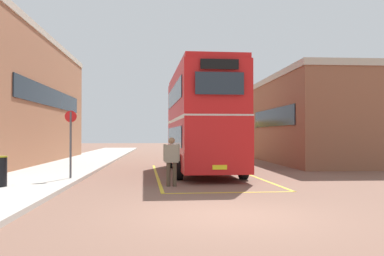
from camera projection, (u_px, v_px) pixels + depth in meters
The scene contains 8 objects.
ground_plane at pixel (188, 167), 23.98m from camera, with size 135.60×135.60×0.00m, color brown.
sidewalk_left at pixel (76, 163), 25.92m from camera, with size 4.00×57.60×0.14m, color #B2ADA3.
depot_building_right at pixel (327, 119), 27.63m from camera, with size 7.12×12.61×5.54m.
double_decker_bus at pixel (201, 119), 20.42m from camera, with size 3.16×10.20×4.75m.
single_deck_bus at pixel (214, 136), 41.08m from camera, with size 3.75×9.87×3.02m.
pedestrian_boarding at pixel (172, 158), 15.03m from camera, with size 0.57×0.25×1.69m.
bus_stop_sign at pixel (71, 137), 16.49m from camera, with size 0.43×0.15×2.55m.
bay_marking_yellow at pixel (206, 177), 18.48m from camera, with size 4.71×12.27×0.01m.
Camera 1 is at (-1.46, -9.57, 1.78)m, focal length 40.87 mm.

